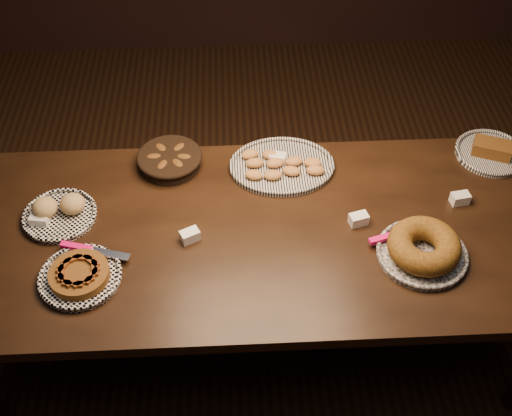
{
  "coord_description": "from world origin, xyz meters",
  "views": [
    {
      "loc": [
        -0.08,
        -1.63,
        2.57
      ],
      "look_at": [
        0.0,
        0.05,
        0.82
      ],
      "focal_mm": 45.0,
      "sensor_mm": 36.0,
      "label": 1
    }
  ],
  "objects_px": {
    "buffet_table": "(257,243)",
    "bundt_cake_plate": "(423,248)",
    "apple_tart_plate": "(80,275)",
    "madeleine_platter": "(281,166)"
  },
  "relations": [
    {
      "from": "buffet_table",
      "to": "bundt_cake_plate",
      "type": "xyz_separation_m",
      "value": [
        0.6,
        -0.16,
        0.12
      ]
    },
    {
      "from": "madeleine_platter",
      "to": "bundt_cake_plate",
      "type": "xyz_separation_m",
      "value": [
        0.48,
        -0.5,
        0.03
      ]
    },
    {
      "from": "apple_tart_plate",
      "to": "buffet_table",
      "type": "bearing_deg",
      "value": 8.31
    },
    {
      "from": "madeleine_platter",
      "to": "apple_tart_plate",
      "type": "bearing_deg",
      "value": -159.68
    },
    {
      "from": "madeleine_platter",
      "to": "bundt_cake_plate",
      "type": "bearing_deg",
      "value": -61.44
    },
    {
      "from": "buffet_table",
      "to": "apple_tart_plate",
      "type": "height_order",
      "value": "apple_tart_plate"
    },
    {
      "from": "buffet_table",
      "to": "bundt_cake_plate",
      "type": "bearing_deg",
      "value": -14.83
    },
    {
      "from": "madeleine_platter",
      "to": "bundt_cake_plate",
      "type": "relative_size",
      "value": 1.22
    },
    {
      "from": "apple_tart_plate",
      "to": "bundt_cake_plate",
      "type": "distance_m",
      "value": 1.24
    },
    {
      "from": "apple_tart_plate",
      "to": "madeleine_platter",
      "type": "distance_m",
      "value": 0.93
    }
  ]
}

